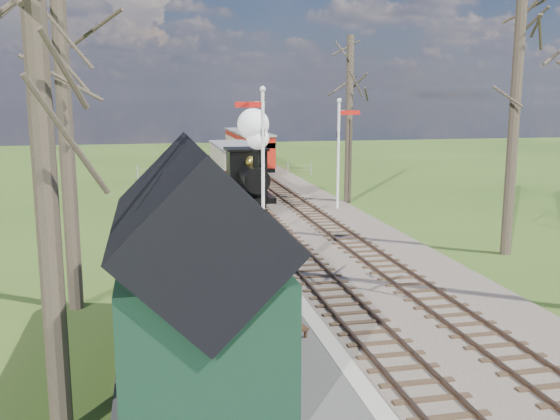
% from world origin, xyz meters
% --- Properties ---
extents(distant_hills, '(114.40, 48.00, 22.02)m').
position_xyz_m(distant_hills, '(1.40, 64.38, -16.21)').
color(distant_hills, '#385B23').
rests_on(distant_hills, ground).
extents(ballast_bed, '(8.00, 60.00, 0.10)m').
position_xyz_m(ballast_bed, '(1.30, 22.00, 0.05)').
color(ballast_bed, brown).
rests_on(ballast_bed, ground).
extents(track_near, '(1.60, 60.00, 0.15)m').
position_xyz_m(track_near, '(0.00, 22.00, 0.10)').
color(track_near, brown).
rests_on(track_near, ground).
extents(track_far, '(1.60, 60.00, 0.15)m').
position_xyz_m(track_far, '(2.60, 22.00, 0.10)').
color(track_far, brown).
rests_on(track_far, ground).
extents(platform, '(5.00, 44.00, 0.20)m').
position_xyz_m(platform, '(-3.50, 14.00, 0.10)').
color(platform, '#474442').
rests_on(platform, ground).
extents(coping_strip, '(0.40, 44.00, 0.21)m').
position_xyz_m(coping_strip, '(-1.20, 14.00, 0.10)').
color(coping_strip, '#B2AD9E').
rests_on(coping_strip, ground).
extents(station_shed, '(3.25, 6.30, 4.78)m').
position_xyz_m(station_shed, '(-4.30, 4.00, 2.27)').
color(station_shed, black).
rests_on(station_shed, platform).
extents(semaphore_near, '(1.22, 0.24, 6.22)m').
position_xyz_m(semaphore_near, '(-0.77, 16.00, 3.62)').
color(semaphore_near, silver).
rests_on(semaphore_near, ground).
extents(semaphore_far, '(1.22, 0.24, 5.72)m').
position_xyz_m(semaphore_far, '(4.37, 22.00, 3.35)').
color(semaphore_far, silver).
rests_on(semaphore_far, ground).
extents(bare_trees, '(15.51, 22.39, 12.00)m').
position_xyz_m(bare_trees, '(1.33, 10.10, 5.21)').
color(bare_trees, '#382D23').
rests_on(bare_trees, ground).
extents(fence_line, '(12.60, 0.08, 1.00)m').
position_xyz_m(fence_line, '(0.30, 36.00, 0.55)').
color(fence_line, slate).
rests_on(fence_line, ground).
extents(locomotive, '(2.02, 4.70, 5.04)m').
position_xyz_m(locomotive, '(-0.01, 23.53, 2.30)').
color(locomotive, black).
rests_on(locomotive, ground).
extents(coach, '(2.35, 8.06, 2.47)m').
position_xyz_m(coach, '(0.00, 29.60, 1.68)').
color(coach, black).
rests_on(coach, ground).
extents(red_carriage_a, '(2.35, 5.82, 2.47)m').
position_xyz_m(red_carriage_a, '(2.60, 37.91, 1.68)').
color(red_carriage_a, black).
rests_on(red_carriage_a, ground).
extents(red_carriage_b, '(2.35, 5.82, 2.47)m').
position_xyz_m(red_carriage_b, '(2.60, 43.41, 1.68)').
color(red_carriage_b, black).
rests_on(red_carriage_b, ground).
extents(sign_board, '(0.36, 0.78, 1.17)m').
position_xyz_m(sign_board, '(-2.58, 8.86, 0.79)').
color(sign_board, '#0F4A2A').
rests_on(sign_board, platform).
extents(bench, '(0.66, 1.40, 0.77)m').
position_xyz_m(bench, '(-2.03, 5.62, 0.56)').
color(bench, '#422917').
rests_on(bench, platform).
extents(person, '(0.47, 0.60, 1.44)m').
position_xyz_m(person, '(-2.79, 5.51, 0.92)').
color(person, black).
rests_on(person, platform).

